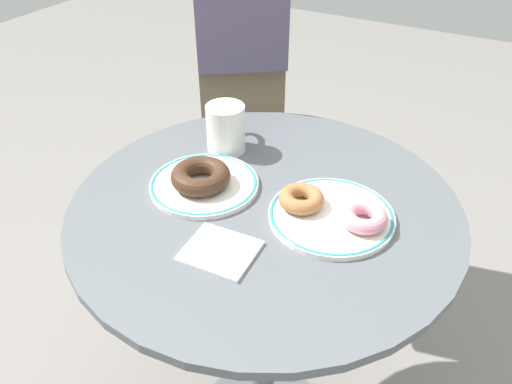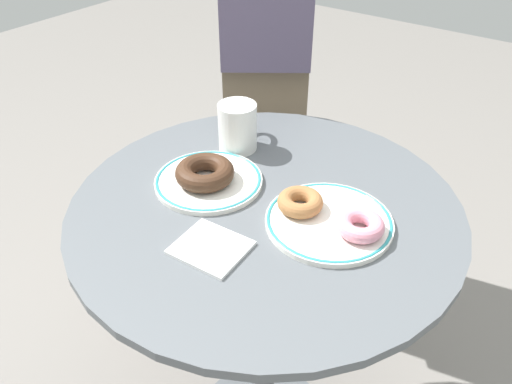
{
  "view_description": "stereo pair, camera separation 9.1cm",
  "coord_description": "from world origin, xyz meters",
  "px_view_note": "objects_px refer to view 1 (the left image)",
  "views": [
    {
      "loc": [
        0.34,
        -0.66,
        1.31
      ],
      "look_at": [
        -0.01,
        -0.01,
        0.78
      ],
      "focal_mm": 35.4,
      "sensor_mm": 36.0,
      "label": 1
    },
    {
      "loc": [
        0.42,
        -0.61,
        1.31
      ],
      "look_at": [
        -0.01,
        -0.01,
        0.78
      ],
      "focal_mm": 35.4,
      "sensor_mm": 36.0,
      "label": 2
    }
  ],
  "objects_px": {
    "cafe_table": "(264,281)",
    "paper_napkin": "(221,251)",
    "donut_chocolate": "(201,176)",
    "donut_cinnamon": "(301,199)",
    "plate_right": "(331,215)",
    "plate_left": "(204,184)",
    "donut_pink_frosted": "(364,217)",
    "coffee_mug": "(226,127)",
    "person_figure": "(237,49)"
  },
  "relations": [
    {
      "from": "donut_cinnamon",
      "to": "cafe_table",
      "type": "bearing_deg",
      "value": -171.5
    },
    {
      "from": "cafe_table",
      "to": "plate_left",
      "type": "bearing_deg",
      "value": -173.89
    },
    {
      "from": "plate_right",
      "to": "donut_chocolate",
      "type": "height_order",
      "value": "donut_chocolate"
    },
    {
      "from": "donut_cinnamon",
      "to": "paper_napkin",
      "type": "bearing_deg",
      "value": -111.83
    },
    {
      "from": "cafe_table",
      "to": "plate_left",
      "type": "height_order",
      "value": "plate_left"
    },
    {
      "from": "cafe_table",
      "to": "donut_chocolate",
      "type": "bearing_deg",
      "value": -170.22
    },
    {
      "from": "donut_cinnamon",
      "to": "person_figure",
      "type": "relative_size",
      "value": 0.05
    },
    {
      "from": "coffee_mug",
      "to": "donut_cinnamon",
      "type": "bearing_deg",
      "value": -27.46
    },
    {
      "from": "coffee_mug",
      "to": "donut_chocolate",
      "type": "bearing_deg",
      "value": -76.8
    },
    {
      "from": "cafe_table",
      "to": "coffee_mug",
      "type": "height_order",
      "value": "coffee_mug"
    },
    {
      "from": "coffee_mug",
      "to": "paper_napkin",
      "type": "bearing_deg",
      "value": -60.28
    },
    {
      "from": "donut_pink_frosted",
      "to": "plate_right",
      "type": "bearing_deg",
      "value": 179.45
    },
    {
      "from": "plate_right",
      "to": "donut_cinnamon",
      "type": "height_order",
      "value": "donut_cinnamon"
    },
    {
      "from": "donut_pink_frosted",
      "to": "coffee_mug",
      "type": "bearing_deg",
      "value": 161.46
    },
    {
      "from": "donut_chocolate",
      "to": "donut_cinnamon",
      "type": "bearing_deg",
      "value": 9.33
    },
    {
      "from": "cafe_table",
      "to": "paper_napkin",
      "type": "height_order",
      "value": "paper_napkin"
    },
    {
      "from": "donut_pink_frosted",
      "to": "paper_napkin",
      "type": "bearing_deg",
      "value": -136.91
    },
    {
      "from": "plate_left",
      "to": "person_figure",
      "type": "relative_size",
      "value": 0.13
    },
    {
      "from": "plate_left",
      "to": "donut_pink_frosted",
      "type": "xyz_separation_m",
      "value": [
        0.31,
        0.03,
        0.02
      ]
    },
    {
      "from": "cafe_table",
      "to": "plate_right",
      "type": "bearing_deg",
      "value": 6.56
    },
    {
      "from": "cafe_table",
      "to": "person_figure",
      "type": "height_order",
      "value": "person_figure"
    },
    {
      "from": "person_figure",
      "to": "donut_cinnamon",
      "type": "bearing_deg",
      "value": -49.6
    },
    {
      "from": "cafe_table",
      "to": "paper_napkin",
      "type": "bearing_deg",
      "value": -89.52
    },
    {
      "from": "cafe_table",
      "to": "paper_napkin",
      "type": "xyz_separation_m",
      "value": [
        0.0,
        -0.16,
        0.21
      ]
    },
    {
      "from": "plate_left",
      "to": "paper_napkin",
      "type": "xyz_separation_m",
      "value": [
        0.13,
        -0.14,
        -0.0
      ]
    },
    {
      "from": "paper_napkin",
      "to": "coffee_mug",
      "type": "relative_size",
      "value": 0.92
    },
    {
      "from": "donut_pink_frosted",
      "to": "donut_chocolate",
      "type": "bearing_deg",
      "value": -173.43
    },
    {
      "from": "donut_pink_frosted",
      "to": "donut_cinnamon",
      "type": "distance_m",
      "value": 0.11
    },
    {
      "from": "person_figure",
      "to": "coffee_mug",
      "type": "bearing_deg",
      "value": -62.58
    },
    {
      "from": "plate_left",
      "to": "paper_napkin",
      "type": "height_order",
      "value": "plate_left"
    },
    {
      "from": "cafe_table",
      "to": "donut_cinnamon",
      "type": "relative_size",
      "value": 9.25
    },
    {
      "from": "paper_napkin",
      "to": "donut_chocolate",
      "type": "bearing_deg",
      "value": 133.52
    },
    {
      "from": "paper_napkin",
      "to": "donut_cinnamon",
      "type": "bearing_deg",
      "value": 68.17
    },
    {
      "from": "donut_cinnamon",
      "to": "paper_napkin",
      "type": "height_order",
      "value": "donut_cinnamon"
    },
    {
      "from": "plate_right",
      "to": "donut_pink_frosted",
      "type": "relative_size",
      "value": 2.73
    },
    {
      "from": "plate_left",
      "to": "person_figure",
      "type": "bearing_deg",
      "value": 114.1
    },
    {
      "from": "plate_right",
      "to": "person_figure",
      "type": "bearing_deg",
      "value": 134.22
    },
    {
      "from": "donut_cinnamon",
      "to": "plate_left",
      "type": "bearing_deg",
      "value": -173.05
    },
    {
      "from": "donut_cinnamon",
      "to": "donut_pink_frosted",
      "type": "bearing_deg",
      "value": 1.85
    },
    {
      "from": "coffee_mug",
      "to": "plate_right",
      "type": "bearing_deg",
      "value": -21.84
    },
    {
      "from": "donut_cinnamon",
      "to": "coffee_mug",
      "type": "distance_m",
      "value": 0.26
    },
    {
      "from": "plate_left",
      "to": "person_figure",
      "type": "xyz_separation_m",
      "value": [
        -0.23,
        0.53,
        0.05
      ]
    },
    {
      "from": "plate_right",
      "to": "person_figure",
      "type": "distance_m",
      "value": 0.7
    },
    {
      "from": "donut_chocolate",
      "to": "donut_pink_frosted",
      "type": "distance_m",
      "value": 0.31
    },
    {
      "from": "plate_left",
      "to": "donut_chocolate",
      "type": "height_order",
      "value": "donut_chocolate"
    },
    {
      "from": "donut_chocolate",
      "to": "plate_left",
      "type": "bearing_deg",
      "value": 84.11
    },
    {
      "from": "donut_chocolate",
      "to": "paper_napkin",
      "type": "relative_size",
      "value": 0.99
    },
    {
      "from": "plate_left",
      "to": "donut_cinnamon",
      "type": "height_order",
      "value": "donut_cinnamon"
    },
    {
      "from": "plate_right",
      "to": "donut_cinnamon",
      "type": "distance_m",
      "value": 0.06
    },
    {
      "from": "cafe_table",
      "to": "coffee_mug",
      "type": "bearing_deg",
      "value": 141.32
    }
  ]
}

